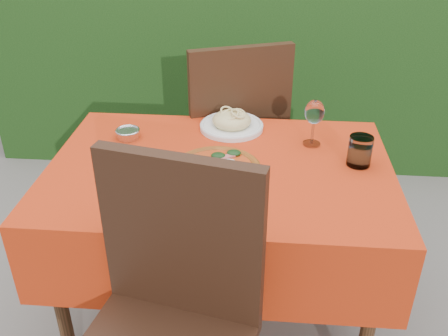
# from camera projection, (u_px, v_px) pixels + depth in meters

# --- Properties ---
(ground) EXTENTS (60.00, 60.00, 0.00)m
(ground) POSITION_uv_depth(u_px,v_px,m) (220.00, 312.00, 2.20)
(ground) COLOR #615B58
(ground) RESTS_ON ground
(hedge) EXTENTS (3.20, 0.55, 1.78)m
(hedge) POSITION_uv_depth(u_px,v_px,m) (243.00, 18.00, 3.08)
(hedge) COLOR black
(hedge) RESTS_ON ground
(dining_table) EXTENTS (1.26, 0.86, 0.75)m
(dining_table) POSITION_uv_depth(u_px,v_px,m) (220.00, 200.00, 1.90)
(dining_table) COLOR #4C2C18
(dining_table) RESTS_ON ground
(chair_near) EXTENTS (0.56, 0.56, 1.05)m
(chair_near) POSITION_uv_depth(u_px,v_px,m) (169.00, 316.00, 1.39)
(chair_near) COLOR black
(chair_near) RESTS_ON ground
(chair_far) EXTENTS (0.61, 0.61, 1.04)m
(chair_far) POSITION_uv_depth(u_px,v_px,m) (233.00, 130.00, 2.43)
(chair_far) COLOR black
(chair_far) RESTS_ON ground
(pizza_plate) EXTENTS (0.40, 0.40, 0.06)m
(pizza_plate) POSITION_uv_depth(u_px,v_px,m) (217.00, 172.00, 1.73)
(pizza_plate) COLOR white
(pizza_plate) RESTS_ON dining_table
(pasta_plate) EXTENTS (0.27, 0.27, 0.08)m
(pasta_plate) POSITION_uv_depth(u_px,v_px,m) (232.00, 123.00, 2.09)
(pasta_plate) COLOR silver
(pasta_plate) RESTS_ON dining_table
(water_glass) EXTENTS (0.09, 0.09, 0.11)m
(water_glass) POSITION_uv_depth(u_px,v_px,m) (360.00, 152.00, 1.81)
(water_glass) COLOR silver
(water_glass) RESTS_ON dining_table
(wine_glass) EXTENTS (0.08, 0.08, 0.19)m
(wine_glass) POSITION_uv_depth(u_px,v_px,m) (314.00, 114.00, 1.91)
(wine_glass) COLOR white
(wine_glass) RESTS_ON dining_table
(fork) EXTENTS (0.06, 0.18, 0.00)m
(fork) POSITION_uv_depth(u_px,v_px,m) (128.00, 163.00, 1.84)
(fork) COLOR #B4B5BB
(fork) RESTS_ON dining_table
(steel_ramekin) EXTENTS (0.09, 0.09, 0.03)m
(steel_ramekin) POSITION_uv_depth(u_px,v_px,m) (128.00, 134.00, 2.01)
(steel_ramekin) COLOR silver
(steel_ramekin) RESTS_ON dining_table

